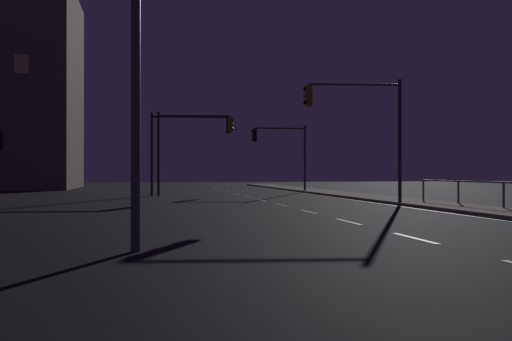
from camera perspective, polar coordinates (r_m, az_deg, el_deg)
ground_plane at (r=20.25m, az=5.26°, el=-4.40°), size 112.00×112.00×0.00m
sidewalk_right at (r=22.88m, az=20.55°, el=-3.72°), size 2.53×77.00×0.14m
lane_markings_center at (r=23.61m, az=2.78°, el=-3.78°), size 0.14×50.00×0.01m
lane_edge_line at (r=26.59m, az=12.00°, el=-3.36°), size 0.14×53.00×0.01m
traffic_light_mid_right at (r=38.60m, az=2.69°, el=2.90°), size 4.06×0.54×4.81m
traffic_light_far_left at (r=33.61m, az=-7.38°, el=3.70°), size 5.14×0.81×5.23m
traffic_light_far_center at (r=24.16m, az=11.06°, el=5.96°), size 4.44×0.88×5.54m
traffic_light_far_right at (r=33.43m, az=-6.97°, el=3.77°), size 4.78×0.89×5.30m
street_lamp_far_end at (r=10.59m, az=-11.31°, el=14.89°), size 1.88×0.76×7.05m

